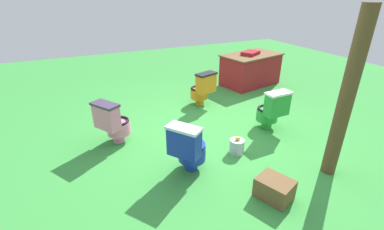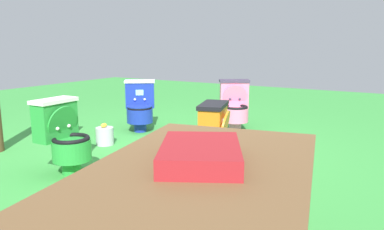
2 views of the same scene
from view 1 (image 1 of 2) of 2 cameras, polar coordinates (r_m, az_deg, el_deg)
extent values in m
plane|color=green|center=(4.63, 3.94, -3.87)|extent=(14.00, 14.00, 0.00)
cylinder|color=green|center=(4.96, 15.49, -1.80)|extent=(0.19, 0.19, 0.14)
cylinder|color=green|center=(4.90, 15.56, 0.07)|extent=(0.38, 0.38, 0.20)
torus|color=black|center=(4.86, 15.72, 1.26)|extent=(0.37, 0.37, 0.04)
cylinder|color=white|center=(4.88, 15.65, 0.70)|extent=(0.25, 0.25, 0.01)
cube|color=green|center=(4.67, 17.55, 2.07)|extent=(0.42, 0.20, 0.37)
cube|color=white|center=(4.59, 17.87, 4.40)|extent=(0.44, 0.23, 0.04)
cube|color=#8CE0E5|center=(4.71, 16.79, 3.07)|extent=(0.11, 0.01, 0.08)
cylinder|color=green|center=(4.74, 16.70, 2.34)|extent=(0.35, 0.10, 0.35)
sphere|color=white|center=(4.71, 15.98, 1.83)|extent=(0.04, 0.04, 0.04)
sphere|color=white|center=(4.80, 17.23, 2.12)|extent=(0.04, 0.04, 0.04)
cylinder|color=#192D9E|center=(3.75, -0.16, -10.32)|extent=(0.25, 0.25, 0.14)
cylinder|color=#192D9E|center=(3.67, -0.01, -8.00)|extent=(0.52, 0.52, 0.20)
torus|color=black|center=(3.61, -0.01, -6.52)|extent=(0.49, 0.49, 0.04)
cylinder|color=silver|center=(3.64, -0.01, -7.21)|extent=(0.33, 0.33, 0.01)
cube|color=#192D9E|center=(3.38, -1.68, -5.88)|extent=(0.39, 0.44, 0.37)
cube|color=silver|center=(3.28, -1.72, -2.85)|extent=(0.43, 0.48, 0.04)
cube|color=#8CE0E5|center=(3.43, -0.82, -4.40)|extent=(0.07, 0.09, 0.08)
cylinder|color=#192D9E|center=(3.60, -0.01, -6.22)|extent=(0.50, 0.50, 0.02)
sphere|color=silver|center=(3.51, -1.77, -5.51)|extent=(0.04, 0.04, 0.04)
sphere|color=silver|center=(3.45, 0.23, -6.09)|extent=(0.04, 0.04, 0.04)
cylinder|color=orange|center=(5.74, 1.65, 2.95)|extent=(0.22, 0.22, 0.14)
cylinder|color=orange|center=(5.69, 1.53, 4.59)|extent=(0.46, 0.46, 0.20)
torus|color=black|center=(5.65, 1.54, 5.65)|extent=(0.44, 0.44, 0.04)
cylinder|color=black|center=(5.67, 1.54, 5.15)|extent=(0.30, 0.30, 0.01)
cube|color=orange|center=(5.46, 3.00, 6.62)|extent=(0.45, 0.30, 0.37)
cube|color=black|center=(5.40, 3.05, 8.66)|extent=(0.48, 0.33, 0.04)
cube|color=#8CE0E5|center=(5.51, 2.27, 7.37)|extent=(0.11, 0.04, 0.08)
cylinder|color=orange|center=(5.53, 2.27, 6.73)|extent=(0.36, 0.18, 0.35)
sphere|color=black|center=(5.50, 1.69, 6.24)|extent=(0.04, 0.04, 0.04)
sphere|color=black|center=(5.59, 2.75, 6.55)|extent=(0.04, 0.04, 0.04)
cylinder|color=pink|center=(4.52, -15.16, -4.57)|extent=(0.25, 0.25, 0.14)
cylinder|color=pink|center=(4.45, -15.22, -2.57)|extent=(0.51, 0.51, 0.20)
torus|color=black|center=(4.40, -15.39, -1.28)|extent=(0.49, 0.49, 0.04)
cylinder|color=#3F334C|center=(4.42, -15.31, -1.88)|extent=(0.33, 0.33, 0.01)
cube|color=pink|center=(4.22, -17.60, -0.43)|extent=(0.38, 0.45, 0.37)
cube|color=#3F334C|center=(4.14, -17.96, 2.10)|extent=(0.41, 0.48, 0.04)
cube|color=#8CE0E5|center=(4.26, -16.67, 0.67)|extent=(0.06, 0.10, 0.08)
cylinder|color=pink|center=(4.28, -16.57, -0.13)|extent=(0.26, 0.35, 0.35)
sphere|color=#3F334C|center=(4.35, -17.07, -0.30)|extent=(0.04, 0.04, 0.04)
sphere|color=#3F334C|center=(4.25, -15.84, -0.75)|extent=(0.04, 0.04, 0.04)
cube|color=maroon|center=(7.04, 12.23, 9.27)|extent=(1.53, 1.06, 0.74)
cube|color=brown|center=(6.95, 12.52, 12.31)|extent=(1.60, 1.13, 0.03)
cube|color=maroon|center=(6.88, 12.26, 12.68)|extent=(0.54, 0.49, 0.08)
cylinder|color=brown|center=(3.71, 29.84, 3.10)|extent=(0.18, 0.18, 2.12)
cube|color=brown|center=(3.41, 17.01, -14.65)|extent=(0.44, 0.48, 0.25)
cylinder|color=#B7B7BF|center=(4.11, 9.45, -6.55)|extent=(0.22, 0.22, 0.22)
ellipsoid|color=yellow|center=(4.04, 9.78, -4.82)|extent=(0.07, 0.05, 0.05)
ellipsoid|color=yellow|center=(4.03, 9.61, -4.90)|extent=(0.07, 0.05, 0.05)
ellipsoid|color=yellow|center=(4.03, 9.56, -4.87)|extent=(0.07, 0.05, 0.05)
camera|label=2|loc=(8.15, 16.96, 17.31)|focal=34.53mm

